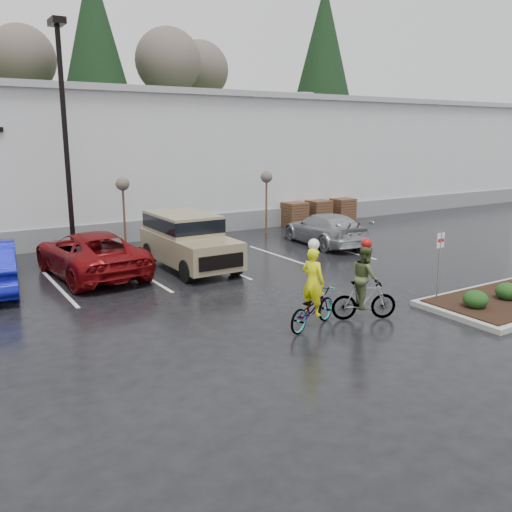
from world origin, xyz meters
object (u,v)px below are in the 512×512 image
cyclist_hivis (312,300)px  pallet_stack_b (318,212)px  suv_tan (190,242)px  cyclist_olive (364,290)px  pallet_stack_a (294,214)px  car_red (90,253)px  fire_lane_sign (439,258)px  sapling_east (266,180)px  car_far_silver (324,229)px  pallet_stack_c (342,210)px  sapling_mid (123,188)px  lamppost (64,116)px

cyclist_hivis → pallet_stack_b: bearing=-58.5°
suv_tan → cyclist_olive: size_ratio=2.24×
cyclist_hivis → suv_tan: bearing=-20.0°
pallet_stack_a → suv_tan: bearing=-147.5°
car_red → cyclist_olive: 10.16m
fire_lane_sign → suv_tan: bearing=118.8°
sapling_east → pallet_stack_a: bearing=21.8°
car_far_silver → pallet_stack_c: bearing=-130.8°
sapling_mid → car_far_silver: bearing=-25.8°
cyclist_hivis → pallet_stack_a: bearing=-53.9°
sapling_mid → car_far_silver: sapling_mid is taller
pallet_stack_c → car_red: size_ratio=0.23×
car_far_silver → lamppost: bearing=-9.0°
sapling_east → suv_tan: (-6.60, -4.80, -1.70)m
sapling_mid → pallet_stack_a: size_ratio=2.37×
pallet_stack_b → lamppost: bearing=-172.0°
car_red → car_far_silver: car_red is taller
pallet_stack_b → car_red: 15.12m
lamppost → sapling_east: bearing=5.7°
car_far_silver → cyclist_olive: size_ratio=2.22×
pallet_stack_c → fire_lane_sign: bearing=-120.7°
sapling_mid → fire_lane_sign: (5.30, -12.80, -1.32)m
pallet_stack_c → cyclist_olive: bearing=-128.9°
lamppost → fire_lane_sign: 14.78m
sapling_east → fire_lane_sign: sapling_east is taller
sapling_mid → car_red: 5.05m
sapling_east → cyclist_olive: sapling_east is taller
sapling_east → suv_tan: sapling_east is taller
pallet_stack_c → fire_lane_sign: 16.07m
pallet_stack_a → car_far_silver: (-1.86, -4.94, 0.06)m
pallet_stack_a → cyclist_olive: cyclist_olive is taller
car_far_silver → cyclist_hivis: bearing=55.8°
pallet_stack_a → car_far_silver: bearing=-110.6°
sapling_east → fire_lane_sign: bearing=-99.8°
pallet_stack_c → car_far_silver: size_ratio=0.27×
pallet_stack_b → car_red: car_red is taller
lamppost → cyclist_hivis: 12.90m
pallet_stack_b → pallet_stack_a: bearing=180.0°
pallet_stack_b → fire_lane_sign: size_ratio=0.61×
lamppost → fire_lane_sign: bearing=-56.5°
car_red → car_far_silver: size_ratio=1.16×
pallet_stack_a → cyclist_olive: 15.63m
sapling_east → cyclist_olive: bearing=-111.7°
pallet_stack_b → car_red: size_ratio=0.23×
lamppost → car_far_silver: 12.10m
fire_lane_sign → cyclist_hivis: bearing=175.3°
cyclist_hivis → fire_lane_sign: bearing=-114.3°
pallet_stack_c → cyclist_hivis: size_ratio=0.57×
sapling_east → suv_tan: size_ratio=0.63×
suv_tan → cyclist_hivis: cyclist_hivis is taller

